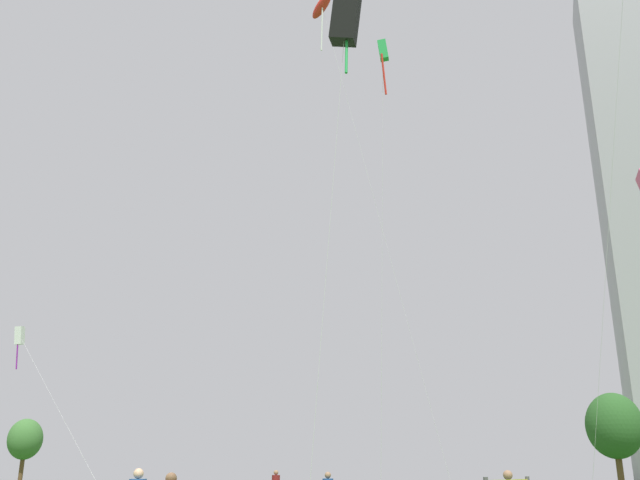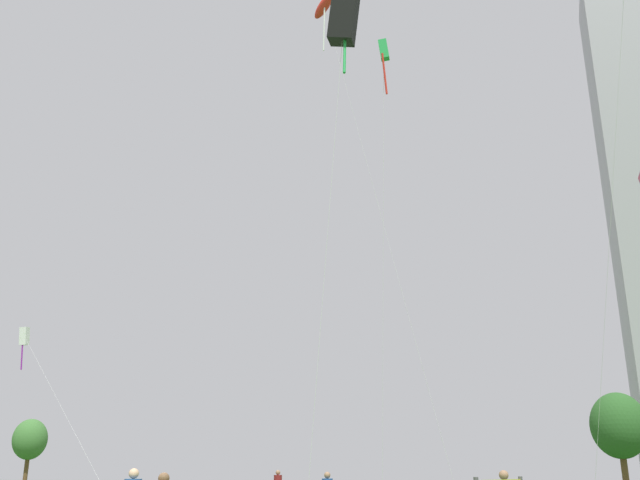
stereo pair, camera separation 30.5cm
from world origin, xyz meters
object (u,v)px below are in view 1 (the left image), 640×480
kite_flying_1 (346,14)px  kite_flying_7 (383,56)px  kite_flying_0 (322,7)px  park_tree_1 (614,426)px  park_tree_0 (25,440)px  kite_flying_6 (20,337)px

kite_flying_1 → kite_flying_7: size_ratio=0.84×
kite_flying_0 → park_tree_1: bearing=27.3°
kite_flying_0 → park_tree_0: (-20.80, 4.91, -28.26)m
kite_flying_1 → kite_flying_6: (-26.40, 24.43, -6.72)m
kite_flying_0 → park_tree_1: kite_flying_0 is taller
kite_flying_7 → park_tree_0: size_ratio=4.41×
kite_flying_1 → park_tree_1: 33.82m
kite_flying_6 → kite_flying_7: 33.05m
kite_flying_1 → park_tree_1: (14.24, 27.75, -13.07)m
kite_flying_0 → kite_flying_1: (3.60, -18.56, -14.40)m
kite_flying_1 → kite_flying_6: bearing=137.2°
kite_flying_1 → kite_flying_7: bearing=84.5°
kite_flying_6 → park_tree_1: bearing=4.7°
kite_flying_1 → park_tree_1: size_ratio=2.83×
kite_flying_0 → kite_flying_7: kite_flying_0 is taller
kite_flying_0 → kite_flying_6: bearing=165.5°
kite_flying_1 → kite_flying_7: kite_flying_7 is taller
kite_flying_6 → kite_flying_7: (27.28, -15.22, 10.78)m
kite_flying_0 → park_tree_0: size_ratio=6.45×
kite_flying_0 → kite_flying_1: kite_flying_0 is taller
kite_flying_1 → park_tree_1: kite_flying_1 is taller
kite_flying_1 → park_tree_1: bearing=62.8°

